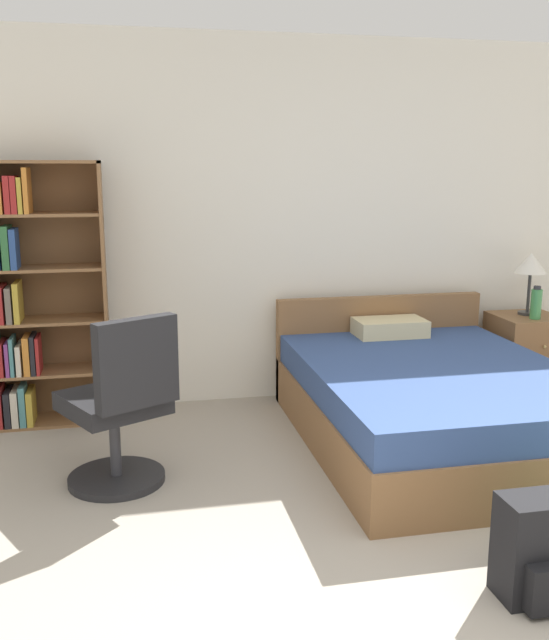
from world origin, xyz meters
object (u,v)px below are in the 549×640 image
(nightstand, at_px, (525,354))
(backpack_black, at_px, (543,551))
(bed, at_px, (430,400))
(office_chair, at_px, (121,409))
(water_bottle, at_px, (536,303))
(bookshelf, at_px, (31,297))
(table_lamp, at_px, (531,266))

(nightstand, height_order, backpack_black, nightstand)
(bed, height_order, office_chair, office_chair)
(office_chair, distance_m, water_bottle, 3.14)
(bookshelf, xyz_separation_m, backpack_black, (2.19, -2.52, -0.66))
(bed, xyz_separation_m, backpack_black, (-0.26, -1.67, -0.06))
(bookshelf, bearing_deg, nightstand, -1.35)
(bookshelf, relative_size, backpack_black, 4.07)
(bed, xyz_separation_m, water_bottle, (1.09, 0.64, 0.46))
(nightstand, xyz_separation_m, table_lamp, (0.02, 0.04, 0.67))
(backpack_black, bearing_deg, office_chair, 139.86)
(water_bottle, xyz_separation_m, backpack_black, (-1.35, -2.31, -0.52))
(table_lamp, distance_m, backpack_black, 2.93)
(bookshelf, height_order, table_lamp, bookshelf)
(bed, bearing_deg, nightstand, 34.51)
(bed, relative_size, office_chair, 2.17)
(office_chair, relative_size, backpack_black, 2.26)
(bookshelf, distance_m, water_bottle, 3.55)
(office_chair, bearing_deg, water_bottle, 17.42)
(bed, relative_size, water_bottle, 8.57)
(nightstand, bearing_deg, table_lamp, 65.88)
(bed, relative_size, table_lamp, 4.49)
(water_bottle, bearing_deg, nightstand, 83.27)
(office_chair, bearing_deg, table_lamp, 19.91)
(nightstand, bearing_deg, bed, -145.49)
(nightstand, distance_m, table_lamp, 0.67)
(bed, relative_size, nightstand, 3.46)
(bed, bearing_deg, water_bottle, 30.47)
(office_chair, distance_m, backpack_black, 2.15)
(bookshelf, xyz_separation_m, office_chair, (0.56, -1.14, -0.42))
(office_chair, bearing_deg, bookshelf, 116.07)
(office_chair, height_order, water_bottle, office_chair)
(nightstand, xyz_separation_m, backpack_black, (-1.37, -2.43, -0.10))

